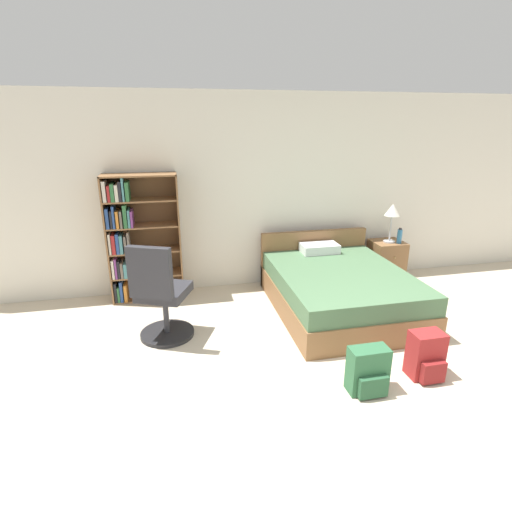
{
  "coord_description": "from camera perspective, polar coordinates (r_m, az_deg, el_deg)",
  "views": [
    {
      "loc": [
        -1.5,
        -2.05,
        2.22
      ],
      "look_at": [
        -0.62,
        1.98,
        0.83
      ],
      "focal_mm": 28.0,
      "sensor_mm": 36.0,
      "label": 1
    }
  ],
  "objects": [
    {
      "name": "water_bottle",
      "position": [
        6.0,
        19.82,
        2.7
      ],
      "size": [
        0.07,
        0.07,
        0.22
      ],
      "color": "teal",
      "rests_on": "nightstand"
    },
    {
      "name": "backpack_red",
      "position": [
        4.03,
        23.12,
        -13.02
      ],
      "size": [
        0.29,
        0.27,
        0.44
      ],
      "color": "maroon",
      "rests_on": "ground_plane"
    },
    {
      "name": "bed",
      "position": [
        5.04,
        11.59,
        -4.53
      ],
      "size": [
        1.53,
        1.96,
        0.77
      ],
      "color": "brown",
      "rests_on": "ground_plane"
    },
    {
      "name": "ground_plane",
      "position": [
        3.38,
        19.47,
        -23.78
      ],
      "size": [
        14.0,
        14.0,
        0.0
      ],
      "primitive_type": "plane",
      "color": "beige"
    },
    {
      "name": "wall_back",
      "position": [
        5.57,
        3.52,
        9.09
      ],
      "size": [
        9.0,
        0.06,
        2.6
      ],
      "color": "silver",
      "rests_on": "ground_plane"
    },
    {
      "name": "table_lamp",
      "position": [
        5.93,
        18.89,
        5.9
      ],
      "size": [
        0.21,
        0.21,
        0.55
      ],
      "color": "#B2B2B7",
      "rests_on": "nightstand"
    },
    {
      "name": "bookshelf",
      "position": [
        5.27,
        -17.0,
        2.78
      ],
      "size": [
        0.9,
        0.34,
        1.62
      ],
      "color": "brown",
      "rests_on": "ground_plane"
    },
    {
      "name": "backpack_green",
      "position": [
        3.68,
        15.74,
        -15.58
      ],
      "size": [
        0.34,
        0.23,
        0.41
      ],
      "color": "#2D603D",
      "rests_on": "ground_plane"
    },
    {
      "name": "nightstand",
      "position": [
        6.14,
        18.08,
        -0.62
      ],
      "size": [
        0.44,
        0.44,
        0.58
      ],
      "color": "brown",
      "rests_on": "ground_plane"
    },
    {
      "name": "office_chair",
      "position": [
        4.27,
        -13.46,
        -5.71
      ],
      "size": [
        0.65,
        0.7,
        1.1
      ],
      "color": "#232326",
      "rests_on": "ground_plane"
    }
  ]
}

